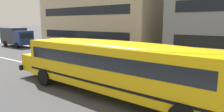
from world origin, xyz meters
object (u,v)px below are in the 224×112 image
Objects in this scene: parked_car_teal_mid_block at (94,49)px; box_truck at (16,36)px; school_bus at (107,63)px; parked_car_silver_by_hydrant at (53,45)px.

box_truck is (-15.83, 0.17, 0.70)m from parked_car_teal_mid_block.
parked_car_teal_mid_block is (-7.69, 7.51, -0.80)m from school_bus.
parked_car_silver_by_hydrant is 0.65× the size of box_truck.
parked_car_teal_mid_block is at bearing -2.08° from parked_car_silver_by_hydrant.
school_bus is at bearing -29.42° from parked_car_silver_by_hydrant.
box_truck reaches higher than school_bus.
box_truck is at bearing -177.56° from parked_car_teal_mid_block.
parked_car_silver_by_hydrant is 9.12m from box_truck.
parked_car_silver_by_hydrant is 6.73m from parked_car_teal_mid_block.
parked_car_teal_mid_block is (6.73, -0.03, 0.00)m from parked_car_silver_by_hydrant.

